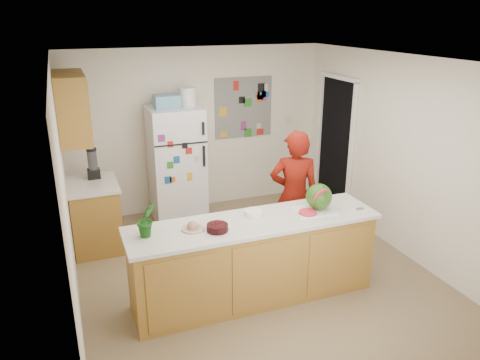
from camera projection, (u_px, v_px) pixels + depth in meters
name	position (u px, v px, depth m)	size (l,w,h in m)	color
floor	(253.00, 272.00, 5.67)	(4.00, 4.50, 0.02)	brown
wall_back	(198.00, 130.00, 7.24)	(4.00, 0.02, 2.50)	beige
wall_left	(64.00, 198.00, 4.57)	(0.02, 4.50, 2.50)	beige
wall_right	(400.00, 156.00, 5.93)	(0.02, 4.50, 2.50)	beige
ceiling	(255.00, 59.00, 4.83)	(4.00, 4.50, 0.02)	white
doorway	(336.00, 145.00, 7.27)	(0.03, 0.85, 2.04)	black
peninsula_base	(254.00, 261.00, 5.02)	(2.60, 0.62, 0.88)	brown
peninsula_top	(254.00, 223.00, 4.86)	(2.68, 0.70, 0.04)	silver
side_counter_base	(95.00, 217.00, 6.14)	(0.60, 0.80, 0.86)	brown
side_counter_top	(92.00, 185.00, 5.99)	(0.64, 0.84, 0.04)	silver
upper_cabinets	(72.00, 107.00, 5.56)	(0.35, 1.00, 0.80)	brown
refrigerator	(177.00, 165.00, 6.89)	(0.75, 0.70, 1.70)	silver
fridge_top_bin	(167.00, 101.00, 6.54)	(0.35, 0.28, 0.18)	#5999B2
photo_collage	(244.00, 108.00, 7.37)	(0.95, 0.01, 0.95)	slate
person	(294.00, 196.00, 5.75)	(0.61, 0.40, 1.66)	#650F07
blender_appliance	(93.00, 164.00, 6.11)	(0.12, 0.12, 0.38)	black
cutting_board	(314.00, 211.00, 5.09)	(0.44, 0.33, 0.01)	silver
watermelon	(319.00, 197.00, 5.08)	(0.29, 0.29, 0.29)	#205919
watermelon_slice	(308.00, 212.00, 5.00)	(0.19, 0.19, 0.02)	red
cherry_bowl	(217.00, 228.00, 4.62)	(0.21, 0.21, 0.07)	black
white_bowl	(254.00, 213.00, 4.97)	(0.20, 0.20, 0.06)	silver
cobalt_bowl	(219.00, 229.00, 4.60)	(0.14, 0.14, 0.05)	#091557
plate	(193.00, 229.00, 4.65)	(0.23, 0.23, 0.02)	#C5B299
paper_towel	(221.00, 226.00, 4.72)	(0.19, 0.17, 0.02)	silver
keys	(360.00, 209.00, 5.14)	(0.09, 0.04, 0.01)	gray
potted_plant	(146.00, 220.00, 4.47)	(0.19, 0.15, 0.34)	#113D12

